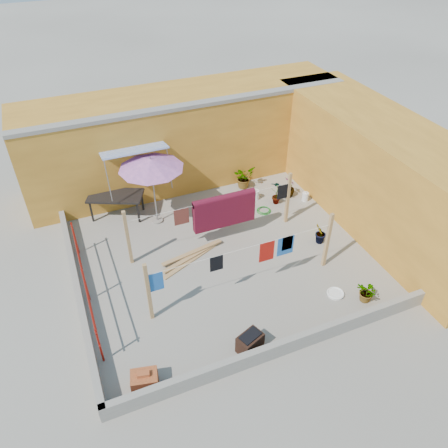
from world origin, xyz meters
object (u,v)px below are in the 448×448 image
(water_jug_b, at_px, (256,195))
(brick_stack, at_px, (145,381))
(outdoor_table, at_px, (116,197))
(white_basin, at_px, (335,294))
(brazier, at_px, (250,343))
(water_jug_a, at_px, (305,197))
(green_hose, at_px, (264,210))
(plant_back_a, at_px, (244,177))
(patio_umbrella, at_px, (151,164))

(water_jug_b, bearing_deg, brick_stack, -133.78)
(outdoor_table, xyz_separation_m, brick_stack, (-0.76, -6.40, -0.51))
(white_basin, bearing_deg, brazier, -166.28)
(brick_stack, height_order, water_jug_a, brick_stack)
(brick_stack, height_order, green_hose, brick_stack)
(white_basin, bearing_deg, water_jug_b, 89.91)
(water_jug_a, height_order, plant_back_a, plant_back_a)
(green_hose, bearing_deg, water_jug_a, 0.84)
(outdoor_table, distance_m, white_basin, 7.33)
(brick_stack, relative_size, water_jug_a, 1.86)
(patio_umbrella, bearing_deg, green_hose, -13.55)
(outdoor_table, distance_m, green_hose, 4.82)
(water_jug_b, bearing_deg, white_basin, -90.09)
(patio_umbrella, bearing_deg, brick_stack, -108.18)
(green_hose, bearing_deg, brick_stack, -137.70)
(green_hose, relative_size, plant_back_a, 0.60)
(brick_stack, bearing_deg, outdoor_table, 83.25)
(white_basin, relative_size, water_jug_b, 1.19)
(outdoor_table, relative_size, water_jug_a, 5.49)
(brazier, distance_m, green_hose, 5.53)
(brazier, relative_size, water_jug_a, 1.96)
(water_jug_b, bearing_deg, brazier, -117.09)
(patio_umbrella, bearing_deg, plant_back_a, 13.25)
(outdoor_table, bearing_deg, brick_stack, -96.75)
(patio_umbrella, xyz_separation_m, plant_back_a, (3.41, 0.80, -1.70))
(white_basin, bearing_deg, patio_umbrella, 125.23)
(brick_stack, xyz_separation_m, water_jug_b, (5.31, 5.54, -0.04))
(patio_umbrella, xyz_separation_m, green_hose, (3.41, -0.82, -2.07))
(outdoor_table, distance_m, brick_stack, 6.46)
(brick_stack, relative_size, water_jug_b, 1.69)
(patio_umbrella, xyz_separation_m, water_jug_b, (3.47, -0.05, -1.93))
(outdoor_table, bearing_deg, water_jug_b, -10.67)
(brick_stack, relative_size, brazier, 0.95)
(green_hose, xyz_separation_m, plant_back_a, (0.00, 1.62, 0.37))
(water_jug_a, bearing_deg, outdoor_table, 165.24)
(water_jug_b, height_order, green_hose, water_jug_b)
(brick_stack, height_order, plant_back_a, plant_back_a)
(water_jug_a, height_order, water_jug_b, water_jug_b)
(brick_stack, height_order, brazier, brazier)
(white_basin, bearing_deg, outdoor_table, 128.52)
(white_basin, height_order, plant_back_a, plant_back_a)
(patio_umbrella, xyz_separation_m, white_basin, (3.46, -4.91, -2.06))
(brick_stack, distance_m, white_basin, 5.35)
(patio_umbrella, height_order, outdoor_table, patio_umbrella)
(water_jug_b, bearing_deg, green_hose, -94.65)
(outdoor_table, relative_size, green_hose, 4.00)
(brazier, relative_size, water_jug_b, 1.78)
(patio_umbrella, bearing_deg, water_jug_b, -0.90)
(plant_back_a, bearing_deg, outdoor_table, -180.00)
(patio_umbrella, distance_m, water_jug_b, 3.98)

